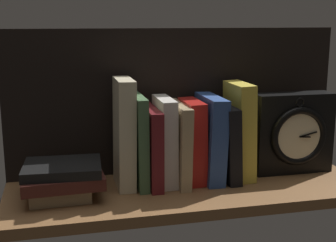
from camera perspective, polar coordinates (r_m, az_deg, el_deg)
The scene contains 13 objects.
ground_plane at distance 113.62cm, azimuth 2.67°, elevation -8.57°, with size 85.94×28.85×2.50cm, color brown.
back_panel at distance 121.29cm, azimuth 0.96°, elevation 2.46°, with size 85.94×1.20×36.94cm, color black.
book_cream_twain at distance 110.89cm, azimuth -5.33°, elevation -1.49°, with size 3.92×12.21×25.71cm, color beige.
book_green_romantic at distance 111.90cm, azimuth -3.56°, elevation -2.40°, with size 2.37×14.79×21.71cm, color #476B44.
book_maroon_dawkins at distance 112.80cm, azimuth -2.09°, elevation -3.05°, with size 2.86×16.76×18.70cm, color maroon.
book_white_catcher at distance 113.22cm, azimuth -0.38°, elevation -2.41°, with size 3.46×13.04×20.88cm, color silver.
book_tan_shortstories at distance 114.18cm, azimuth 1.26°, elevation -2.68°, with size 2.61×16.95×19.35cm, color tan.
book_red_requiem at distance 115.04cm, azimuth 2.99°, elevation -2.43°, with size 3.99×12.22×19.95cm, color red.
book_blue_modern at distance 116.21cm, azimuth 5.07°, elevation -2.08°, with size 4.16×15.32×20.84cm, color #2D4C8E.
book_black_skeptic at distance 117.76cm, azimuth 6.87°, elevation -2.50°, with size 3.09×15.92×18.59cm, color black.
book_yellow_seinlanguage at distance 118.49cm, azimuth 8.66°, elevation -1.15°, with size 4.02×12.55×23.85cm, color gold.
framed_clock at distance 125.16cm, azimuth 14.94°, elevation -1.45°, with size 20.70×7.50×20.70cm.
book_stack_side at distance 107.38cm, azimuth -12.77°, elevation -6.95°, with size 18.13×14.24×7.97cm.
Camera 1 is at (-29.65, -101.93, 39.23)cm, focal length 50.25 mm.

